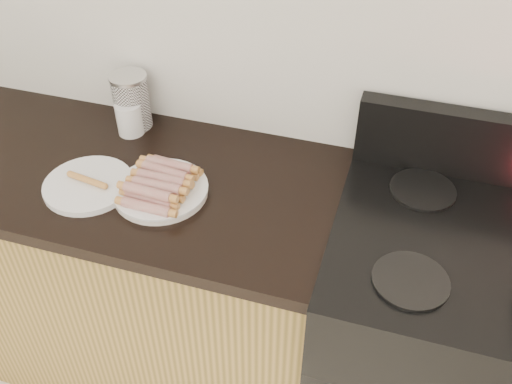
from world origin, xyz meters
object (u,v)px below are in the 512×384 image
(stove, at_px, (447,353))
(main_plate, at_px, (161,191))
(side_plate, at_px, (88,185))
(canister, at_px, (131,101))
(mug, at_px, (130,119))

(stove, height_order, main_plate, main_plate)
(main_plate, xyz_separation_m, side_plate, (-0.20, -0.04, 0.00))
(stove, height_order, canister, canister)
(stove, relative_size, side_plate, 3.66)
(side_plate, relative_size, mug, 2.45)
(stove, xyz_separation_m, mug, (-1.07, 0.20, 0.49))
(stove, relative_size, canister, 5.10)
(canister, relative_size, mug, 1.76)
(main_plate, bearing_deg, mug, 130.84)
(side_plate, distance_m, canister, 0.33)
(side_plate, height_order, mug, mug)
(main_plate, distance_m, canister, 0.37)
(stove, distance_m, side_plate, 1.16)
(main_plate, height_order, side_plate, same)
(side_plate, xyz_separation_m, mug, (-0.01, 0.28, 0.04))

